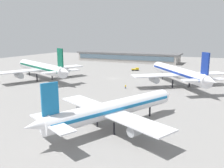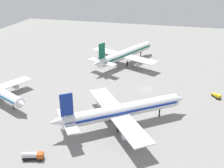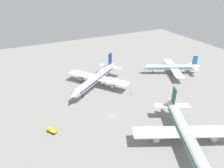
# 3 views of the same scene
# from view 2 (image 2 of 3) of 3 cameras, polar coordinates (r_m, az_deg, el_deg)

# --- Properties ---
(ground) EXTENTS (288.00, 288.00, 0.00)m
(ground) POSITION_cam_2_polar(r_m,az_deg,el_deg) (130.37, 7.28, -0.99)
(ground) COLOR gray
(airplane_taxiing) EXTENTS (50.79, 42.14, 16.47)m
(airplane_taxiing) POSITION_cam_2_polar(r_m,az_deg,el_deg) (159.79, 2.68, 6.24)
(airplane_taxiing) COLOR white
(airplane_taxiing) RESTS_ON ground
(airplane_distant) EXTENTS (38.07, 44.99, 16.14)m
(airplane_distant) POSITION_cam_2_polar(r_m,az_deg,el_deg) (98.88, 1.88, -5.56)
(airplane_distant) COLOR white
(airplane_distant) RESTS_ON ground
(pushback_tractor) EXTENTS (4.73, 3.99, 1.90)m
(pushback_tractor) POSITION_cam_2_polar(r_m,az_deg,el_deg) (128.94, 20.86, -2.28)
(pushback_tractor) COLOR black
(pushback_tractor) RESTS_ON ground
(fuel_truck) EXTENTS (3.53, 6.58, 2.50)m
(fuel_truck) POSITION_cam_2_polar(r_m,az_deg,el_deg) (88.57, -16.06, -14.05)
(fuel_truck) COLOR black
(fuel_truck) RESTS_ON ground
(ground_crew_worker) EXTENTS (0.54, 0.54, 1.67)m
(ground_crew_worker) POSITION_cam_2_polar(r_m,az_deg,el_deg) (120.85, -2.91, -2.46)
(ground_crew_worker) COLOR #1E2338
(ground_crew_worker) RESTS_ON ground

